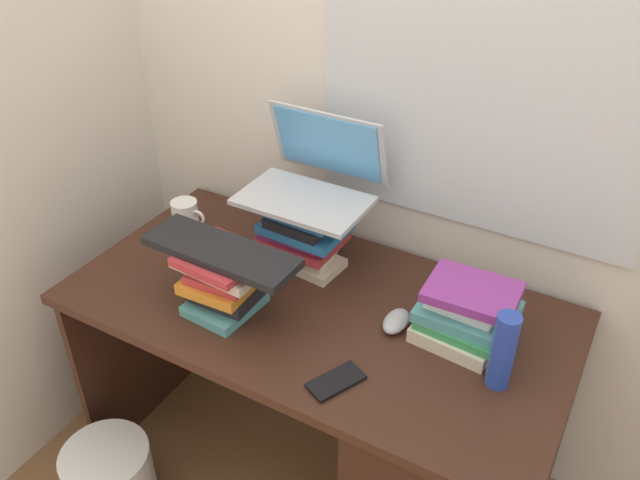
{
  "coord_description": "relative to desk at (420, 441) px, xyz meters",
  "views": [
    {
      "loc": [
        0.7,
        -1.2,
        1.87
      ],
      "look_at": [
        -0.01,
        0.04,
        0.91
      ],
      "focal_mm": 36.84,
      "sensor_mm": 36.0,
      "label": 1
    }
  ],
  "objects": [
    {
      "name": "ground_plane",
      "position": [
        -0.34,
        0.03,
        -0.4
      ],
      "size": [
        6.0,
        6.0,
        0.0
      ],
      "primitive_type": "plane",
      "color": "brown"
    },
    {
      "name": "wall_back",
      "position": [
        -0.34,
        0.42,
        0.9
      ],
      "size": [
        6.0,
        0.06,
        2.6
      ],
      "color": "silver",
      "rests_on": "ground"
    },
    {
      "name": "wall_left",
      "position": [
        -1.25,
        0.03,
        0.9
      ],
      "size": [
        0.05,
        6.0,
        2.6
      ],
      "primitive_type": "cube",
      "color": "beige",
      "rests_on": "ground"
    },
    {
      "name": "desk",
      "position": [
        0.0,
        0.0,
        0.0
      ],
      "size": [
        1.37,
        0.7,
        0.73
      ],
      "color": "#381E14",
      "rests_on": "ground"
    },
    {
      "name": "book_stack_tall",
      "position": [
        -0.47,
        0.18,
        0.44
      ],
      "size": [
        0.25,
        0.2,
        0.21
      ],
      "color": "beige",
      "rests_on": "desk"
    },
    {
      "name": "book_stack_keyboard_riser",
      "position": [
        -0.55,
        -0.1,
        0.42
      ],
      "size": [
        0.25,
        0.21,
        0.17
      ],
      "color": "teal",
      "rests_on": "desk"
    },
    {
      "name": "book_stack_side",
      "position": [
        0.04,
        0.1,
        0.4
      ],
      "size": [
        0.24,
        0.21,
        0.15
      ],
      "color": "beige",
      "rests_on": "desk"
    },
    {
      "name": "laptop",
      "position": [
        -0.47,
        0.23,
        0.59
      ],
      "size": [
        0.36,
        0.29,
        0.23
      ],
      "color": "#B7BABF",
      "rests_on": "book_stack_tall"
    },
    {
      "name": "keyboard",
      "position": [
        -0.55,
        -0.1,
        0.51
      ],
      "size": [
        0.42,
        0.15,
        0.02
      ],
      "primitive_type": "cube",
      "rotation": [
        0.0,
        0.0,
        -0.02
      ],
      "color": "black",
      "rests_on": "book_stack_keyboard_riser"
    },
    {
      "name": "computer_mouse",
      "position": [
        -0.12,
        0.05,
        0.35
      ],
      "size": [
        0.06,
        0.1,
        0.04
      ],
      "primitive_type": "ellipsoid",
      "color": "#A5A8AD",
      "rests_on": "desk"
    },
    {
      "name": "mug",
      "position": [
        -0.9,
        0.16,
        0.38
      ],
      "size": [
        0.12,
        0.08,
        0.09
      ],
      "color": "white",
      "rests_on": "desk"
    },
    {
      "name": "water_bottle",
      "position": [
        0.17,
        -0.02,
        0.43
      ],
      "size": [
        0.06,
        0.06,
        0.2
      ],
      "primitive_type": "cylinder",
      "color": "#263FA5",
      "rests_on": "desk"
    },
    {
      "name": "cell_phone",
      "position": [
        -0.16,
        -0.2,
        0.34
      ],
      "size": [
        0.12,
        0.15,
        0.01
      ],
      "primitive_type": "cube",
      "rotation": [
        0.0,
        0.0,
        -0.44
      ],
      "color": "black",
      "rests_on": "desk"
    }
  ]
}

